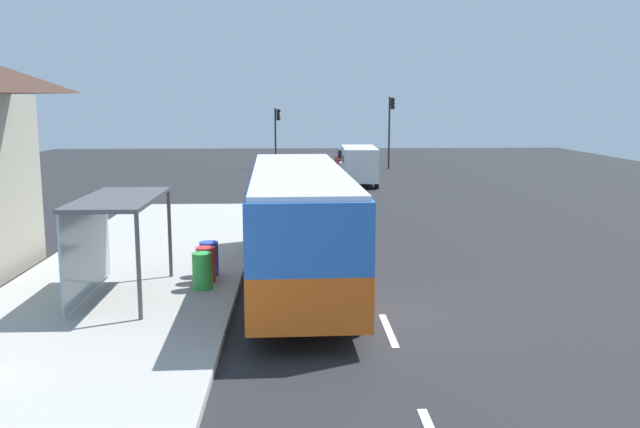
% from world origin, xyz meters
% --- Properties ---
extents(ground_plane, '(56.00, 92.00, 0.04)m').
position_xyz_m(ground_plane, '(0.00, 14.00, -0.02)').
color(ground_plane, '#262628').
extents(sidewalk_platform, '(6.20, 30.00, 0.18)m').
position_xyz_m(sidewalk_platform, '(-6.40, 2.00, 0.09)').
color(sidewalk_platform, '#ADAAA3').
rests_on(sidewalk_platform, ground).
extents(lane_stripe_seg_1, '(0.16, 2.20, 0.01)m').
position_xyz_m(lane_stripe_seg_1, '(0.25, -1.00, 0.01)').
color(lane_stripe_seg_1, silver).
rests_on(lane_stripe_seg_1, ground).
extents(lane_stripe_seg_2, '(0.16, 2.20, 0.01)m').
position_xyz_m(lane_stripe_seg_2, '(0.25, 4.00, 0.01)').
color(lane_stripe_seg_2, silver).
rests_on(lane_stripe_seg_2, ground).
extents(lane_stripe_seg_3, '(0.16, 2.20, 0.01)m').
position_xyz_m(lane_stripe_seg_3, '(0.25, 9.00, 0.01)').
color(lane_stripe_seg_3, silver).
rests_on(lane_stripe_seg_3, ground).
extents(lane_stripe_seg_4, '(0.16, 2.20, 0.01)m').
position_xyz_m(lane_stripe_seg_4, '(0.25, 14.00, 0.01)').
color(lane_stripe_seg_4, silver).
rests_on(lane_stripe_seg_4, ground).
extents(lane_stripe_seg_5, '(0.16, 2.20, 0.01)m').
position_xyz_m(lane_stripe_seg_5, '(0.25, 19.00, 0.01)').
color(lane_stripe_seg_5, silver).
rests_on(lane_stripe_seg_5, ground).
extents(lane_stripe_seg_6, '(0.16, 2.20, 0.01)m').
position_xyz_m(lane_stripe_seg_6, '(0.25, 24.00, 0.01)').
color(lane_stripe_seg_6, silver).
rests_on(lane_stripe_seg_6, ground).
extents(lane_stripe_seg_7, '(0.16, 2.20, 0.01)m').
position_xyz_m(lane_stripe_seg_7, '(0.25, 29.00, 0.01)').
color(lane_stripe_seg_7, silver).
rests_on(lane_stripe_seg_7, ground).
extents(bus, '(2.85, 11.08, 3.21)m').
position_xyz_m(bus, '(-1.71, 2.79, 1.84)').
color(bus, orange).
rests_on(bus, ground).
extents(white_van, '(2.19, 5.27, 2.30)m').
position_xyz_m(white_van, '(2.20, 25.97, 1.34)').
color(white_van, white).
rests_on(white_van, ground).
extents(sedan_near, '(1.97, 4.46, 1.52)m').
position_xyz_m(sedan_near, '(2.30, 29.63, 0.79)').
color(sedan_near, '#B7B7BC').
rests_on(sedan_near, ground).
extents(sedan_far, '(1.91, 4.43, 1.52)m').
position_xyz_m(sedan_far, '(2.30, 35.72, 0.79)').
color(sedan_far, '#A51919').
rests_on(sedan_far, ground).
extents(recycling_bin_green, '(0.52, 0.52, 0.95)m').
position_xyz_m(recycling_bin_green, '(-4.20, 1.93, 0.66)').
color(recycling_bin_green, green).
rests_on(recycling_bin_green, sidewalk_platform).
extents(recycling_bin_red, '(0.52, 0.52, 0.95)m').
position_xyz_m(recycling_bin_red, '(-4.20, 2.63, 0.66)').
color(recycling_bin_red, red).
rests_on(recycling_bin_red, sidewalk_platform).
extents(recycling_bin_blue, '(0.52, 0.52, 0.95)m').
position_xyz_m(recycling_bin_blue, '(-4.20, 3.33, 0.66)').
color(recycling_bin_blue, blue).
rests_on(recycling_bin_blue, sidewalk_platform).
extents(traffic_light_near_side, '(0.49, 0.28, 5.42)m').
position_xyz_m(traffic_light_near_side, '(5.49, 35.85, 3.58)').
color(traffic_light_near_side, '#2D2D2D').
rests_on(traffic_light_near_side, ground).
extents(traffic_light_far_side, '(0.49, 0.28, 4.58)m').
position_xyz_m(traffic_light_far_side, '(-3.10, 36.65, 3.07)').
color(traffic_light_far_side, '#2D2D2D').
rests_on(traffic_light_far_side, ground).
extents(bus_shelter, '(1.80, 4.00, 2.50)m').
position_xyz_m(bus_shelter, '(-6.41, 1.33, 2.10)').
color(bus_shelter, '#4C4C51').
rests_on(bus_shelter, sidewalk_platform).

